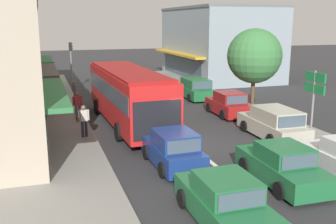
# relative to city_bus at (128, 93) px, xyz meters

# --- Properties ---
(ground_plane) EXTENTS (140.00, 140.00, 0.00)m
(ground_plane) POSITION_rel_city_bus_xyz_m (1.99, -4.70, -1.88)
(ground_plane) COLOR #2D2D30
(lane_centre_line) EXTENTS (0.20, 28.00, 0.01)m
(lane_centre_line) POSITION_rel_city_bus_xyz_m (1.99, -0.70, -1.88)
(lane_centre_line) COLOR silver
(lane_centre_line) RESTS_ON ground
(sidewalk_left) EXTENTS (5.20, 44.00, 0.14)m
(sidewalk_left) POSITION_rel_city_bus_xyz_m (-4.81, 1.30, -1.81)
(sidewalk_left) COLOR gray
(sidewalk_left) RESTS_ON ground
(kerb_right) EXTENTS (2.80, 44.00, 0.12)m
(kerb_right) POSITION_rel_city_bus_xyz_m (8.19, 1.30, -1.82)
(kerb_right) COLOR gray
(kerb_right) RESTS_ON ground
(building_right_far) EXTENTS (9.42, 13.63, 7.37)m
(building_right_far) POSITION_rel_city_bus_xyz_m (13.47, 16.61, 1.80)
(building_right_far) COLOR #84939E
(building_right_far) RESTS_ON ground
(city_bus) EXTENTS (2.97, 10.92, 3.23)m
(city_bus) POSITION_rel_city_bus_xyz_m (0.00, 0.00, 0.00)
(city_bus) COLOR red
(city_bus) RESTS_ON ground
(sedan_behind_bus_near) EXTENTS (1.98, 4.24, 1.47)m
(sedan_behind_bus_near) POSITION_rel_city_bus_xyz_m (3.57, -10.04, -1.22)
(sedan_behind_bus_near) COLOR #1E6638
(sedan_behind_bus_near) RESTS_ON ground
(sedan_adjacent_lane_trail) EXTENTS (1.92, 4.21, 1.47)m
(sedan_adjacent_lane_trail) POSITION_rel_city_bus_xyz_m (0.23, -12.09, -1.22)
(sedan_adjacent_lane_trail) COLOR #1E6638
(sedan_adjacent_lane_trail) RESTS_ON ground
(hatchback_queue_gap_filler) EXTENTS (1.88, 3.74, 1.54)m
(hatchback_queue_gap_filler) POSITION_rel_city_bus_xyz_m (0.30, -7.19, -1.17)
(hatchback_queue_gap_filler) COLOR navy
(hatchback_queue_gap_filler) RESTS_ON ground
(parked_wagon_kerb_second) EXTENTS (2.02, 4.54, 1.58)m
(parked_wagon_kerb_second) POSITION_rel_city_bus_xyz_m (6.53, -4.88, -1.14)
(parked_wagon_kerb_second) COLOR #B7B29E
(parked_wagon_kerb_second) RESTS_ON ground
(parked_hatchback_kerb_third) EXTENTS (1.89, 3.74, 1.54)m
(parked_hatchback_kerb_third) POSITION_rel_city_bus_xyz_m (6.59, 0.38, -1.17)
(parked_hatchback_kerb_third) COLOR maroon
(parked_hatchback_kerb_third) RESTS_ON ground
(parked_wagon_kerb_rear) EXTENTS (1.98, 4.52, 1.58)m
(parked_wagon_kerb_rear) POSITION_rel_city_bus_xyz_m (6.72, 6.47, -1.14)
(parked_wagon_kerb_rear) COLOR #1E6638
(parked_wagon_kerb_rear) RESTS_ON ground
(traffic_light_downstreet) EXTENTS (0.33, 0.24, 4.20)m
(traffic_light_downstreet) POSITION_rel_city_bus_xyz_m (-2.14, 12.36, 0.97)
(traffic_light_downstreet) COLOR gray
(traffic_light_downstreet) RESTS_ON ground
(directional_road_sign) EXTENTS (0.10, 1.40, 3.60)m
(directional_road_sign) POSITION_rel_city_bus_xyz_m (7.66, -6.37, 0.82)
(directional_road_sign) COLOR gray
(directional_road_sign) RESTS_ON ground
(street_tree_right) EXTENTS (3.33, 3.33, 5.48)m
(street_tree_right) POSITION_rel_city_bus_xyz_m (7.81, -0.46, 1.92)
(street_tree_right) COLOR brown
(street_tree_right) RESTS_ON ground
(pedestrian_with_handbag_near) EXTENTS (0.65, 0.32, 1.63)m
(pedestrian_with_handbag_near) POSITION_rel_city_bus_xyz_m (-2.77, -2.18, -0.81)
(pedestrian_with_handbag_near) COLOR #232838
(pedestrian_with_handbag_near) RESTS_ON sidewalk_left
(pedestrian_browsing_midblock) EXTENTS (0.24, 0.57, 1.63)m
(pedestrian_browsing_midblock) POSITION_rel_city_bus_xyz_m (-2.46, 6.57, -0.81)
(pedestrian_browsing_midblock) COLOR #4C4742
(pedestrian_browsing_midblock) RESTS_ON sidewalk_left
(pedestrian_far_walker) EXTENTS (0.57, 0.24, 1.63)m
(pedestrian_far_walker) POSITION_rel_city_bus_xyz_m (-2.69, 1.75, -0.81)
(pedestrian_far_walker) COLOR #4C4742
(pedestrian_far_walker) RESTS_ON sidewalk_left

